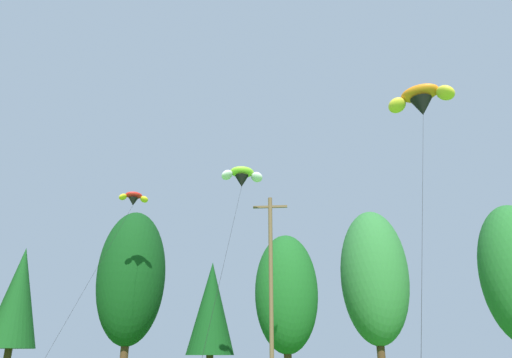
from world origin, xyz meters
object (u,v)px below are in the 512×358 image
(parafoil_kite_high_red_yellow, at_px, (133,199))
(utility_pole, at_px, (271,288))
(parafoil_kite_far_orange, at_px, (421,100))
(parafoil_kite_mid_lime_white, at_px, (242,176))

(parafoil_kite_high_red_yellow, bearing_deg, utility_pole, -20.70)
(utility_pole, relative_size, parafoil_kite_high_red_yellow, 0.94)
(parafoil_kite_high_red_yellow, distance_m, parafoil_kite_far_orange, 21.72)
(parafoil_kite_high_red_yellow, height_order, parafoil_kite_mid_lime_white, parafoil_kite_high_red_yellow)
(utility_pole, bearing_deg, parafoil_kite_high_red_yellow, 159.30)
(utility_pole, height_order, parafoil_kite_far_orange, parafoil_kite_far_orange)
(parafoil_kite_mid_lime_white, bearing_deg, parafoil_kite_high_red_yellow, 146.28)
(parafoil_kite_high_red_yellow, bearing_deg, parafoil_kite_mid_lime_white, -33.72)
(parafoil_kite_high_red_yellow, xyz_separation_m, parafoil_kite_mid_lime_white, (9.05, -6.04, -0.82))
(parafoil_kite_far_orange, bearing_deg, parafoil_kite_high_red_yellow, 153.62)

